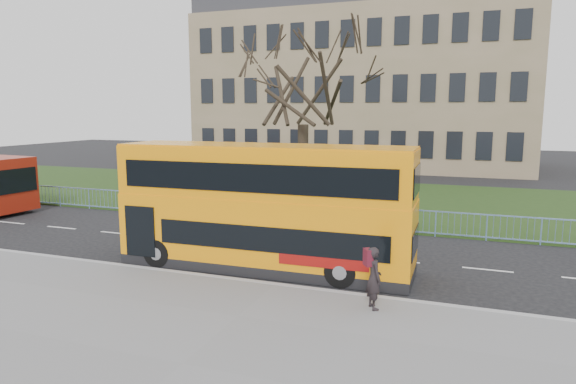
% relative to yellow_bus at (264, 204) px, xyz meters
% --- Properties ---
extents(ground, '(120.00, 120.00, 0.00)m').
position_rel_yellow_bus_xyz_m(ground, '(1.04, -0.12, -2.19)').
color(ground, black).
rests_on(ground, ground).
extents(pavement, '(80.00, 10.50, 0.12)m').
position_rel_yellow_bus_xyz_m(pavement, '(1.04, -6.87, -2.13)').
color(pavement, slate).
rests_on(pavement, ground).
extents(kerb, '(80.00, 0.20, 0.14)m').
position_rel_yellow_bus_xyz_m(kerb, '(1.04, -1.67, -2.12)').
color(kerb, '#98989B').
rests_on(kerb, ground).
extents(grass_verge, '(80.00, 15.40, 0.08)m').
position_rel_yellow_bus_xyz_m(grass_verge, '(1.04, 14.18, -2.15)').
color(grass_verge, '#1E3714').
rests_on(grass_verge, ground).
extents(guard_railing, '(40.00, 0.12, 1.10)m').
position_rel_yellow_bus_xyz_m(guard_railing, '(1.04, 6.48, -1.64)').
color(guard_railing, '#769CD3').
rests_on(guard_railing, ground).
extents(bare_tree, '(7.42, 7.42, 10.60)m').
position_rel_yellow_bus_xyz_m(bare_tree, '(-1.96, 9.88, 3.19)').
color(bare_tree, black).
rests_on(bare_tree, grass_verge).
extents(civic_building, '(30.00, 15.00, 14.00)m').
position_rel_yellow_bus_xyz_m(civic_building, '(-3.96, 34.88, 4.81)').
color(civic_building, '#796A4C').
rests_on(civic_building, ground).
extents(yellow_bus, '(9.80, 2.54, 4.09)m').
position_rel_yellow_bus_xyz_m(yellow_bus, '(0.00, 0.00, 0.00)').
color(yellow_bus, orange).
rests_on(yellow_bus, ground).
extents(pedestrian, '(0.66, 0.72, 1.65)m').
position_rel_yellow_bus_xyz_m(pedestrian, '(4.15, -2.57, -1.25)').
color(pedestrian, black).
rests_on(pedestrian, pavement).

